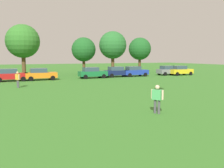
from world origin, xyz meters
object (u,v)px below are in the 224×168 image
(parked_car_yellow_8, at_px, (180,70))
(tree_center_right, at_px, (84,50))
(parked_car_red_2, at_px, (11,75))
(parked_car_gray_7, at_px, (169,70))
(parked_car_blue_6, at_px, (135,71))
(adult_bystander, at_px, (157,97))
(tree_center_left, at_px, (23,41))
(tree_far_right, at_px, (140,49))
(parked_car_green_4, at_px, (92,73))
(bystander_midfield, at_px, (18,78))
(parked_car_navy_5, at_px, (117,72))
(parked_car_orange_3, at_px, (40,74))
(tree_right, at_px, (113,45))

(parked_car_yellow_8, bearing_deg, tree_center_right, 153.85)
(tree_center_right, bearing_deg, parked_car_red_2, -150.20)
(parked_car_gray_7, bearing_deg, parked_car_blue_6, -179.56)
(tree_center_right, bearing_deg, adult_bystander, -98.89)
(tree_center_left, xyz_separation_m, tree_far_right, (23.08, 1.73, -0.90))
(parked_car_green_4, distance_m, parked_car_gray_7, 14.55)
(adult_bystander, distance_m, bystander_midfield, 17.38)
(parked_car_blue_6, relative_size, tree_center_right, 0.64)
(parked_car_green_4, height_order, parked_car_navy_5, same)
(parked_car_orange_3, xyz_separation_m, tree_right, (14.16, 7.00, 4.57))
(parked_car_orange_3, relative_size, tree_center_right, 0.64)
(adult_bystander, distance_m, tree_right, 32.57)
(parked_car_green_4, distance_m, tree_right, 10.53)
(bystander_midfield, xyz_separation_m, parked_car_green_4, (10.99, 7.65, -0.17))
(bystander_midfield, distance_m, tree_center_right, 19.19)
(parked_car_green_4, bearing_deg, tree_center_right, 83.63)
(parked_car_orange_3, bearing_deg, adult_bystander, -81.03)
(bystander_midfield, xyz_separation_m, parked_car_gray_7, (25.53, 8.13, -0.17))
(tree_center_right, xyz_separation_m, tree_far_right, (12.86, 2.24, 0.34))
(parked_car_yellow_8, xyz_separation_m, tree_right, (-9.89, 7.52, 4.57))
(parked_car_red_2, relative_size, parked_car_green_4, 1.00)
(adult_bystander, height_order, bystander_midfield, bystander_midfield)
(parked_car_yellow_8, relative_size, tree_center_right, 0.64)
(adult_bystander, distance_m, parked_car_orange_3, 23.83)
(parked_car_navy_5, distance_m, tree_center_left, 16.35)
(parked_car_navy_5, bearing_deg, parked_car_orange_3, -177.30)
(parked_car_green_4, xyz_separation_m, tree_right, (6.45, 6.96, 4.57))
(bystander_midfield, xyz_separation_m, tree_center_left, (1.56, 15.24, 4.77))
(adult_bystander, bearing_deg, tree_center_right, 142.99)
(tree_center_right, bearing_deg, parked_car_gray_7, -25.63)
(tree_center_left, bearing_deg, adult_bystander, -80.12)
(parked_car_orange_3, bearing_deg, tree_center_left, 102.67)
(parked_car_gray_7, relative_size, tree_center_right, 0.64)
(parked_car_blue_6, bearing_deg, tree_right, 100.13)
(parked_car_orange_3, height_order, tree_right, tree_right)
(parked_car_navy_5, bearing_deg, parked_car_gray_7, -0.34)
(bystander_midfield, distance_m, parked_car_blue_6, 20.28)
(parked_car_green_4, distance_m, parked_car_blue_6, 7.63)
(parked_car_gray_7, xyz_separation_m, tree_far_right, (-0.90, 8.84, 4.04))
(parked_car_orange_3, bearing_deg, tree_far_right, 23.65)
(parked_car_orange_3, distance_m, tree_far_right, 23.67)
(parked_car_navy_5, xyz_separation_m, tree_far_right, (9.18, 8.78, 4.04))
(parked_car_red_2, height_order, tree_right, tree_right)
(parked_car_blue_6, distance_m, tree_right, 8.06)
(adult_bystander, xyz_separation_m, bystander_midfield, (-6.99, 15.92, 0.03))
(adult_bystander, bearing_deg, tree_far_right, 123.65)
(bystander_midfield, distance_m, parked_car_red_2, 7.66)
(parked_car_orange_3, height_order, tree_center_right, tree_center_right)
(parked_car_red_2, distance_m, parked_car_orange_3, 3.90)
(parked_car_yellow_8, xyz_separation_m, tree_center_left, (-25.76, 8.14, 4.94))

